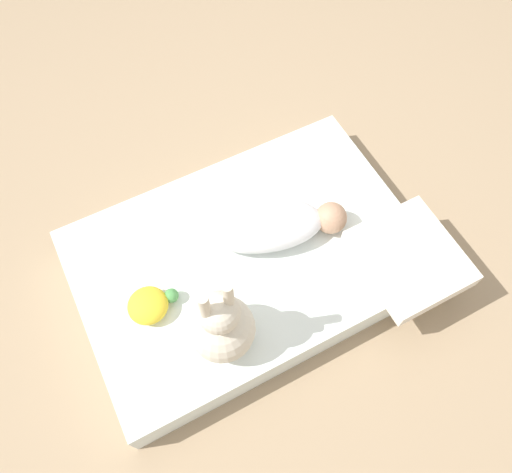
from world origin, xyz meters
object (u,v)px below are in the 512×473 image
Objects in this scene: pillow at (409,258)px; bunny_plush at (221,325)px; swaddled_baby at (273,224)px; turtle_plush at (150,305)px.

pillow is 0.70m from bunny_plush.
bunny_plush reaches higher than swaddled_baby.
swaddled_baby is 1.42× the size of pillow.
swaddled_baby is 0.49m from pillow.
swaddled_baby is at bearing 138.58° from pillow.
pillow is at bearing -4.10° from bunny_plush.
swaddled_baby is at bearing 7.81° from turtle_plush.
swaddled_baby is 2.94× the size of turtle_plush.
bunny_plush is 0.28m from turtle_plush.
pillow is 0.90m from turtle_plush.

